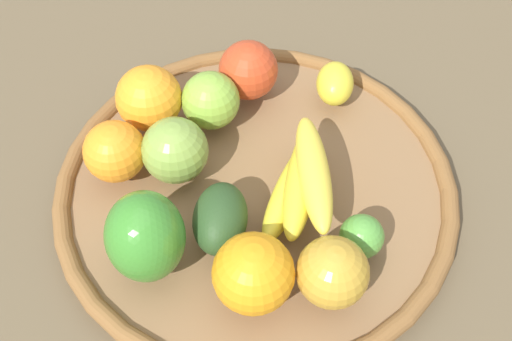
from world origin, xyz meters
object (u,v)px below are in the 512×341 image
object	(u,v)px
lime_0	(362,236)
apple_0	(175,150)
apple_1	(248,70)
apple_2	(333,272)
orange_2	(115,151)
lemon_0	(332,82)
bell_pepper	(145,236)
avocado	(220,218)
orange_0	(150,97)
banana_bunch	(302,180)
orange_1	(253,274)
apple_3	(211,100)

from	to	relation	value
lime_0	apple_0	size ratio (longest dim) A/B	0.62
lime_0	apple_1	size ratio (longest dim) A/B	0.64
lime_0	apple_2	world-z (taller)	apple_2
orange_2	apple_1	size ratio (longest dim) A/B	0.96
lemon_0	apple_0	bearing A→B (deg)	159.62
apple_1	bell_pepper	bearing A→B (deg)	-165.66
avocado	apple_2	world-z (taller)	apple_2
apple_2	orange_0	size ratio (longest dim) A/B	0.91
bell_pepper	avocado	bearing A→B (deg)	109.57
bell_pepper	apple_1	distance (m)	0.27
banana_bunch	lemon_0	xyz separation A→B (m)	(0.15, 0.06, -0.01)
banana_bunch	apple_1	size ratio (longest dim) A/B	2.17
orange_2	apple_1	world-z (taller)	apple_1
orange_1	apple_3	bearing A→B (deg)	48.60
apple_1	orange_2	bearing A→B (deg)	167.10
apple_0	avocado	xyz separation A→B (m)	(-0.04, -0.09, -0.01)
banana_bunch	apple_0	distance (m)	0.14
apple_0	apple_1	world-z (taller)	apple_0
orange_2	apple_3	bearing A→B (deg)	-16.60
apple_1	banana_bunch	bearing A→B (deg)	-124.10
banana_bunch	apple_3	distance (m)	0.16
apple_0	apple_3	distance (m)	0.09
orange_1	apple_0	bearing A→B (deg)	65.59
orange_2	orange_0	xyz separation A→B (m)	(0.08, 0.02, 0.00)
apple_0	orange_1	size ratio (longest dim) A/B	0.93
lime_0	apple_2	xyz separation A→B (m)	(-0.06, -0.00, 0.01)
orange_0	apple_1	bearing A→B (deg)	-30.97
bell_pepper	banana_bunch	bearing A→B (deg)	110.93
apple_1	orange_0	world-z (taller)	orange_0
banana_bunch	apple_3	bearing A→B (deg)	78.08
apple_0	bell_pepper	distance (m)	0.12
avocado	orange_0	distance (m)	0.19
lemon_0	apple_1	xyz separation A→B (m)	(-0.06, 0.09, 0.01)
lime_0	apple_3	xyz separation A→B (m)	(0.05, 0.24, 0.01)
apple_2	orange_2	bearing A→B (deg)	92.91
banana_bunch	orange_0	xyz separation A→B (m)	(-0.01, 0.21, 0.01)
lime_0	apple_3	bearing A→B (deg)	78.06
apple_1	apple_0	bearing A→B (deg)	-175.89
apple_1	apple_3	distance (m)	0.07
avocado	orange_1	bearing A→B (deg)	-117.76
orange_2	avocado	distance (m)	0.15
orange_1	apple_3	size ratio (longest dim) A/B	1.16
orange_1	lemon_0	xyz separation A→B (m)	(0.28, 0.09, -0.02)
orange_0	lemon_0	bearing A→B (deg)	-43.00
bell_pepper	apple_2	xyz separation A→B (m)	(0.08, -0.17, -0.01)
lemon_0	apple_1	world-z (taller)	apple_1
orange_1	lime_0	bearing A→B (deg)	-28.63
lemon_0	apple_3	distance (m)	0.15
orange_1	orange_2	xyz separation A→B (m)	(0.03, 0.22, -0.01)
apple_0	orange_2	size ratio (longest dim) A/B	1.07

